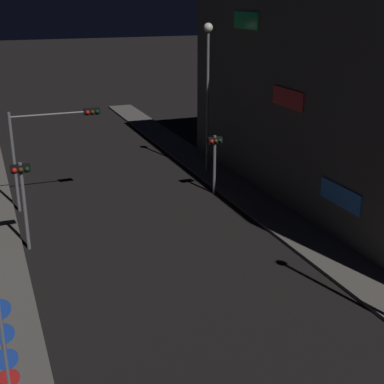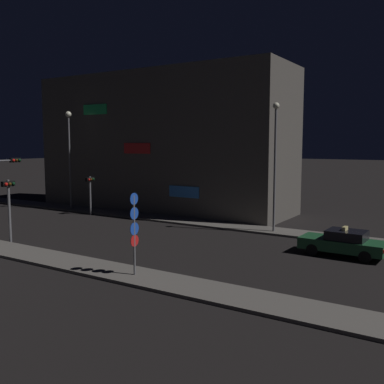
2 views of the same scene
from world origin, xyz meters
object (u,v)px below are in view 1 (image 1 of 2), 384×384
Objects in this scene: traffic_light_right_kerb at (215,152)px; street_lamp_far_block at (208,73)px; traffic_light_left_kerb at (23,188)px; traffic_light_overhead at (48,137)px; sign_pole_left at (6,358)px.

traffic_light_right_kerb is 0.37× the size of street_lamp_far_block.
traffic_light_overhead is at bearing 69.91° from traffic_light_left_kerb.
sign_pole_left is at bearing -97.29° from traffic_light_left_kerb.
traffic_light_overhead is 1.36× the size of sign_pole_left.
traffic_light_overhead is 5.15m from traffic_light_left_kerb.
sign_pole_left is (-1.39, -10.89, -0.48)m from traffic_light_left_kerb.
sign_pole_left is at bearing -101.33° from traffic_light_overhead.
traffic_light_right_kerb is 5.23m from street_lamp_far_block.
traffic_light_overhead is 1.55× the size of traffic_light_right_kerb.
traffic_light_right_kerb is 0.88× the size of sign_pole_left.
traffic_light_left_kerb is 0.44× the size of street_lamp_far_block.
traffic_light_right_kerb is at bearing -7.98° from traffic_light_overhead.
traffic_light_left_kerb is at bearing 82.71° from sign_pole_left.
traffic_light_overhead is at bearing 172.02° from traffic_light_right_kerb.
street_lamp_far_block reaches higher than traffic_light_right_kerb.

